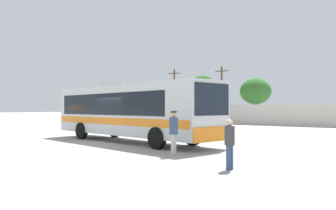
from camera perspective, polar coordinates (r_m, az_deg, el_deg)
name	(u,v)px	position (r m, az deg, el deg)	size (l,w,h in m)	color
ground_plane	(211,133)	(27.50, 7.10, -4.56)	(300.00, 300.00, 0.00)	#A3A099
perimeter_wall	(278,115)	(39.99, 17.85, -1.60)	(80.00, 0.30, 2.36)	beige
coach_bus_silver_orange	(128,110)	(19.91, -6.61, -0.78)	(12.54, 4.24, 3.44)	silver
attendant_by_bus_door	(174,130)	(13.88, 0.94, -4.21)	(0.44, 0.44, 1.81)	#B7B2A8
passenger_waiting_on_apron	(230,141)	(10.93, 10.20, -5.94)	(0.35, 0.35, 1.57)	#33476B
parked_car_leftmost_dark_blue	(156,117)	(44.13, -2.01, -2.06)	(4.34, 2.16, 1.46)	navy
parked_car_second_dark_blue	(190,118)	(39.99, 3.75, -2.24)	(4.30, 2.16, 1.40)	navy
utility_pole_near	(222,93)	(45.74, 8.92, 1.92)	(1.80, 0.24, 7.45)	#4C3823
utility_pole_far	(174,94)	(52.13, 1.05, 1.84)	(1.76, 0.61, 7.86)	#4C3823
roadside_tree_left	(202,87)	(49.71, 5.75, 2.96)	(3.87, 3.87, 6.65)	brown
roadside_tree_midleft	(255,91)	(48.46, 14.34, 2.22)	(4.21, 4.21, 6.06)	brown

